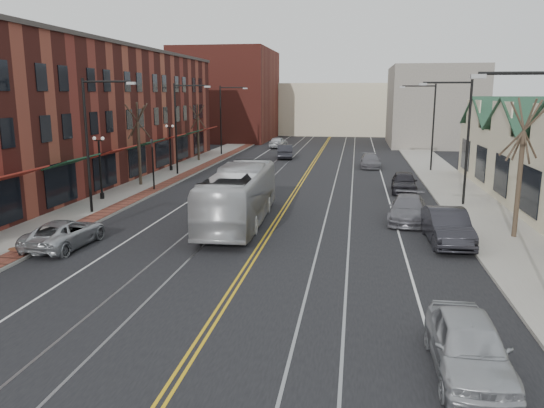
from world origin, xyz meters
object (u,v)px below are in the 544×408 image
(parked_car_d, at_px, (404,182))
(parked_car_b, at_px, (447,227))
(transit_bus, at_px, (239,196))
(parked_suv, at_px, (65,233))
(parked_car_c, at_px, (408,209))
(parked_car_a, at_px, (469,346))

(parked_car_d, bearing_deg, parked_car_b, -83.43)
(transit_bus, bearing_deg, parked_suv, 36.61)
(parked_car_b, xyz_separation_m, parked_car_c, (-1.47, 4.41, -0.12))
(transit_bus, xyz_separation_m, parked_car_b, (10.97, -2.32, -0.75))
(parked_car_a, bearing_deg, parked_suv, 150.76)
(transit_bus, relative_size, parked_car_d, 2.54)
(parked_suv, bearing_deg, transit_bus, -139.12)
(transit_bus, height_order, parked_car_c, transit_bus)
(parked_car_a, relative_size, parked_car_b, 0.90)
(transit_bus, bearing_deg, parked_car_a, 120.09)
(parked_suv, xyz_separation_m, parked_car_a, (16.80, -9.34, 0.13))
(parked_suv, height_order, parked_car_a, parked_car_a)
(parked_car_a, bearing_deg, parked_car_b, 83.29)
(transit_bus, bearing_deg, parked_car_c, -169.56)
(transit_bus, relative_size, parked_suv, 2.39)
(transit_bus, distance_m, parked_car_d, 15.37)
(parked_suv, height_order, parked_car_b, parked_car_b)
(parked_car_b, bearing_deg, parked_car_c, 106.15)
(parked_car_a, bearing_deg, transit_bus, 121.90)
(parked_suv, bearing_deg, parked_car_a, 153.22)
(parked_suv, height_order, parked_car_c, parked_car_c)
(transit_bus, height_order, parked_car_b, transit_bus)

